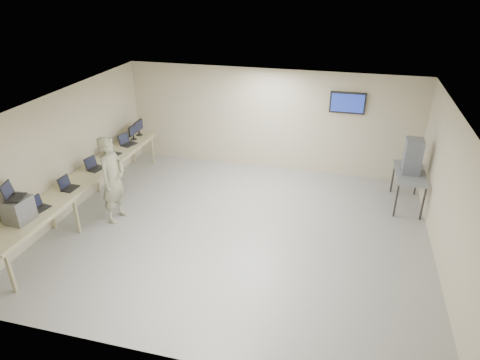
% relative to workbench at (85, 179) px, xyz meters
% --- Properties ---
extents(room, '(8.01, 7.01, 2.81)m').
position_rel_workbench_xyz_m(room, '(3.62, 0.06, 0.58)').
color(room, '#ABABAB').
rests_on(room, ground).
extents(workbench, '(0.76, 6.00, 0.90)m').
position_rel_workbench_xyz_m(workbench, '(0.00, 0.00, 0.00)').
color(workbench, '#BFB98F').
rests_on(workbench, ground).
extents(equipment_box, '(0.44, 0.49, 0.48)m').
position_rel_workbench_xyz_m(equipment_box, '(-0.06, -2.00, 0.31)').
color(equipment_box, slate).
rests_on(equipment_box, workbench).
extents(laptop_on_box, '(0.40, 0.44, 0.29)m').
position_rel_workbench_xyz_m(laptop_on_box, '(-0.12, -2.00, 0.63)').
color(laptop_on_box, black).
rests_on(laptop_on_box, equipment_box).
extents(laptop_0, '(0.32, 0.37, 0.26)m').
position_rel_workbench_xyz_m(laptop_0, '(-0.04, -1.53, 0.14)').
color(laptop_0, black).
rests_on(laptop_0, workbench).
extents(laptop_1, '(0.30, 0.36, 0.27)m').
position_rel_workbench_xyz_m(laptop_1, '(-0.00, -0.64, 0.14)').
color(laptop_1, black).
rests_on(laptop_1, workbench).
extents(laptop_2, '(0.36, 0.41, 0.29)m').
position_rel_workbench_xyz_m(laptop_2, '(-0.01, 0.40, 0.15)').
color(laptop_2, black).
rests_on(laptop_2, workbench).
extents(laptop_3, '(0.36, 0.40, 0.28)m').
position_rel_workbench_xyz_m(laptop_3, '(-0.04, 1.26, 0.15)').
color(laptop_3, black).
rests_on(laptop_3, workbench).
extents(laptop_4, '(0.42, 0.45, 0.30)m').
position_rel_workbench_xyz_m(laptop_4, '(-0.01, 2.00, 0.15)').
color(laptop_4, black).
rests_on(laptop_4, workbench).
extents(monitor_near, '(0.18, 0.41, 0.41)m').
position_rel_workbench_xyz_m(monitor_near, '(-0.01, 2.40, 0.32)').
color(monitor_near, black).
rests_on(monitor_near, workbench).
extents(monitor_far, '(0.19, 0.43, 0.43)m').
position_rel_workbench_xyz_m(monitor_far, '(-0.01, 2.75, 0.33)').
color(monitor_far, black).
rests_on(monitor_far, workbench).
extents(soldier, '(0.53, 0.76, 1.98)m').
position_rel_workbench_xyz_m(soldier, '(0.81, -0.16, 0.16)').
color(soldier, gray).
rests_on(soldier, ground).
extents(side_table, '(0.67, 1.44, 0.87)m').
position_rel_workbench_xyz_m(side_table, '(7.19, 2.14, -0.03)').
color(side_table, slate).
rests_on(side_table, ground).
extents(storage_bins, '(0.39, 0.43, 0.82)m').
position_rel_workbench_xyz_m(storage_bins, '(7.17, 2.14, 0.45)').
color(storage_bins, gray).
rests_on(storage_bins, side_table).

